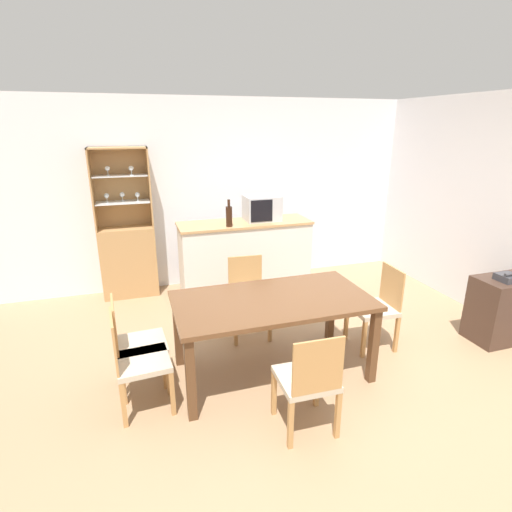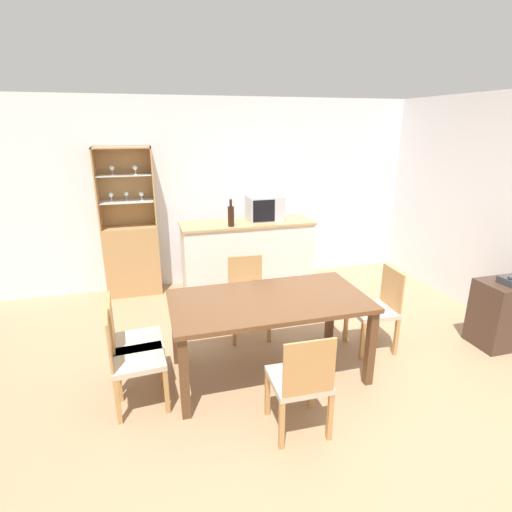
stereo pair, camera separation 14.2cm
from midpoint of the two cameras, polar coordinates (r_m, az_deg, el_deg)
The scene contains 14 objects.
ground_plane at distance 3.84m, azimuth 7.85°, elevation -16.74°, with size 18.00×18.00×0.00m, color #A37F5B.
wall_back at distance 5.72m, azimuth -2.09°, elevation 9.03°, with size 6.80×0.06×2.55m.
kitchen_counter at distance 5.25m, azimuth -0.48°, elevation -0.47°, with size 1.70×0.56×1.01m.
display_cabinet at distance 5.54m, azimuth -16.61°, elevation 0.79°, with size 0.70×0.34×1.94m.
dining_table at distance 3.55m, azimuth 3.03°, elevation -7.41°, with size 1.72×0.91×0.75m.
dining_chair_side_right_far at distance 4.24m, azimuth 17.74°, elevation -7.24°, with size 0.42×0.42×0.85m.
dining_chair_side_left_near at distance 3.38m, azimuth -16.07°, elevation -13.96°, with size 0.43×0.43×0.85m.
dining_chair_head_far at distance 4.31m, azimuth -0.25°, elevation -5.87°, with size 0.43×0.43×0.85m.
dining_chair_side_left_far at distance 3.62m, azimuth -16.09°, elevation -11.69°, with size 0.43×0.43×0.85m.
dining_chair_head_near at distance 3.04m, azimuth 7.77°, elevation -17.36°, with size 0.42×0.42×0.85m.
microwave at distance 5.18m, azimuth 2.03°, elevation 6.85°, with size 0.45×0.35×0.31m.
wine_bottle at distance 4.86m, azimuth -2.76°, elevation 5.77°, with size 0.08×0.08×0.33m.
side_cabinet at distance 4.93m, azimuth 32.86°, elevation -6.86°, with size 0.63×0.40×0.69m.
telephone at distance 4.71m, azimuth 33.47°, elevation -2.96°, with size 0.20×0.19×0.10m.
Camera 2 is at (-1.25, -2.88, 2.20)m, focal length 28.00 mm.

